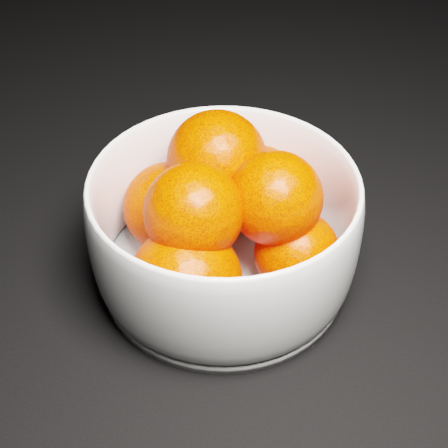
{
  "coord_description": "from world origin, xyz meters",
  "views": [
    {
      "loc": [
        -0.19,
        -0.1,
        0.37
      ],
      "look_at": [
        -0.23,
        0.25,
        0.06
      ],
      "focal_mm": 50.0,
      "sensor_mm": 36.0,
      "label": 1
    }
  ],
  "objects": [
    {
      "name": "bowl",
      "position": [
        -0.23,
        0.25,
        0.05
      ],
      "size": [
        0.21,
        0.21,
        0.1
      ],
      "rotation": [
        0.0,
        0.0,
        0.3
      ],
      "color": "silver",
      "rests_on": "ground"
    },
    {
      "name": "orange_pile",
      "position": [
        -0.23,
        0.25,
        0.06
      ],
      "size": [
        0.17,
        0.18,
        0.12
      ],
      "color": "#E82B00",
      "rests_on": "bowl"
    }
  ]
}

